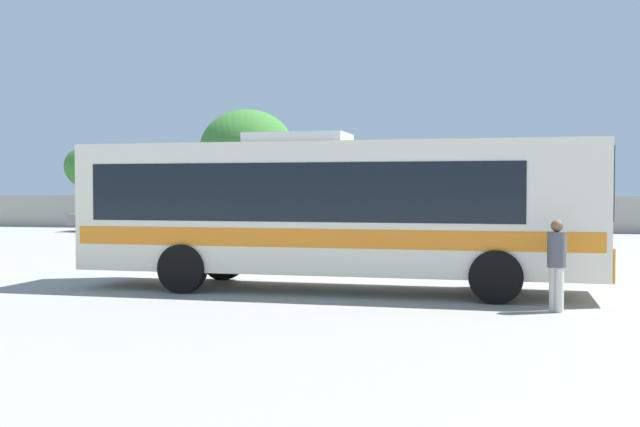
# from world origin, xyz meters

# --- Properties ---
(ground_plane) EXTENTS (300.00, 300.00, 0.00)m
(ground_plane) POSITION_xyz_m (0.00, 10.00, 0.00)
(ground_plane) COLOR gray
(perimeter_wall) EXTENTS (80.00, 0.30, 1.87)m
(perimeter_wall) POSITION_xyz_m (0.00, 24.04, 0.94)
(perimeter_wall) COLOR #9E998C
(perimeter_wall) RESTS_ON ground_plane
(coach_bus_cream_orange) EXTENTS (11.25, 2.94, 3.43)m
(coach_bus_cream_orange) POSITION_xyz_m (1.34, -0.30, 1.84)
(coach_bus_cream_orange) COLOR silver
(coach_bus_cream_orange) RESTS_ON ground_plane
(attendant_by_bus_door) EXTENTS (0.47, 0.47, 1.66)m
(attendant_by_bus_door) POSITION_xyz_m (5.94, -2.41, 0.94)
(attendant_by_bus_door) COLOR silver
(attendant_by_bus_door) RESTS_ON ground_plane
(parked_car_leftmost_grey) EXTENTS (4.67, 2.21, 1.45)m
(parked_car_leftmost_grey) POSITION_xyz_m (-14.20, 20.16, 0.77)
(parked_car_leftmost_grey) COLOR slate
(parked_car_leftmost_grey) RESTS_ON ground_plane
(parked_car_second_dark_blue) EXTENTS (4.42, 2.14, 1.45)m
(parked_car_second_dark_blue) POSITION_xyz_m (-8.20, 20.29, 0.77)
(parked_car_second_dark_blue) COLOR navy
(parked_car_second_dark_blue) RESTS_ON ground_plane
(parked_car_third_grey) EXTENTS (4.49, 2.19, 1.54)m
(parked_car_third_grey) POSITION_xyz_m (-2.83, 19.72, 0.81)
(parked_car_third_grey) COLOR slate
(parked_car_third_grey) RESTS_ON ground_plane
(roadside_tree_left) EXTENTS (3.42, 3.42, 5.13)m
(roadside_tree_left) POSITION_xyz_m (-20.72, 29.44, 3.66)
(roadside_tree_left) COLOR brown
(roadside_tree_left) RESTS_ON ground_plane
(roadside_tree_midleft) EXTENTS (5.56, 5.56, 6.90)m
(roadside_tree_midleft) POSITION_xyz_m (-9.29, 27.00, 4.53)
(roadside_tree_midleft) COLOR brown
(roadside_tree_midleft) RESTS_ON ground_plane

